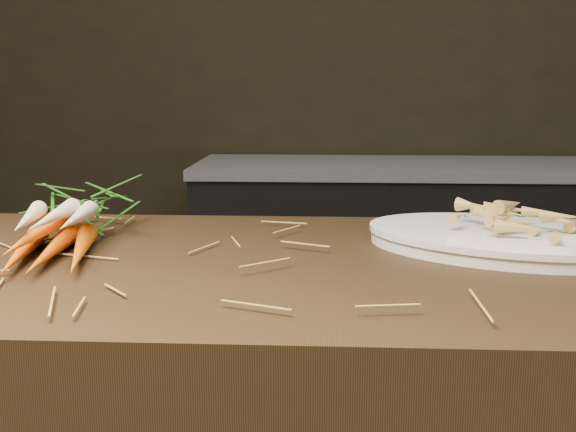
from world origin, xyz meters
The scene contains 5 objects.
back_counter centered at (0.30, 2.18, 0.42)m, with size 1.82×0.62×0.84m.
straw_bedding centered at (0.00, 0.30, 0.91)m, with size 1.40×0.60×0.02m, color olive, non-canonical shape.
root_veg_bunch centered at (-0.50, 0.40, 0.94)m, with size 0.21×0.48×0.09m.
serving_platter centered at (0.20, 0.39, 0.91)m, with size 0.43×0.29×0.02m, color white, non-canonical shape.
roasted_veg_heap centered at (0.20, 0.39, 0.95)m, with size 0.21×0.15×0.05m, color #A2783E, non-canonical shape.
Camera 1 is at (-0.08, -0.72, 1.15)m, focal length 45.00 mm.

